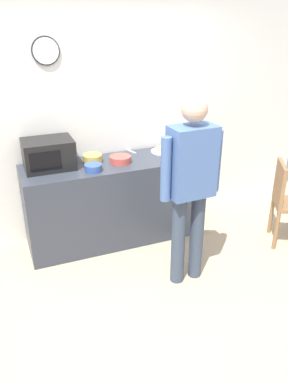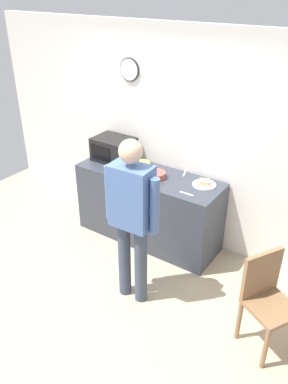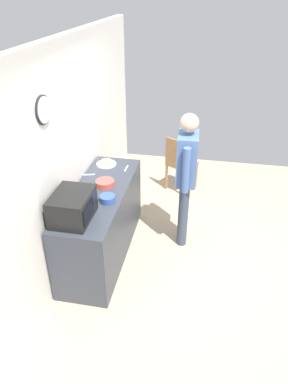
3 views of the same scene
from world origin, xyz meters
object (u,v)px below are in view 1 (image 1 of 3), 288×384
person_standing (191,180)px  mixing_bowl (93,159)px  fork_utensil (168,161)px  spoon_utensil (131,151)px  salad_bowl (120,159)px  cereal_bowl (93,168)px  microwave (48,154)px  sandwich_plate (163,150)px  wooden_chair (287,200)px

person_standing → mixing_bowl: bearing=119.8°
fork_utensil → spoon_utensil: same height
salad_bowl → mixing_bowl: 0.30m
cereal_bowl → person_standing: bearing=-51.0°
cereal_bowl → spoon_utensil: size_ratio=1.05×
salad_bowl → person_standing: bearing=-70.7°
cereal_bowl → person_standing: person_standing is taller
microwave → sandwich_plate: 1.29m
fork_utensil → mixing_bowl: bearing=161.4°
mixing_bowl → person_standing: bearing=-60.2°
microwave → spoon_utensil: 0.98m
sandwich_plate → fork_utensil: size_ratio=1.58×
spoon_utensil → wooden_chair: bearing=-36.2°
cereal_bowl → wooden_chair: cereal_bowl is taller
sandwich_plate → salad_bowl: bearing=-165.4°
sandwich_plate → person_standing: bearing=-101.8°
salad_bowl → fork_utensil: size_ratio=1.33×
fork_utensil → cereal_bowl: bearing=178.6°
cereal_bowl → mixing_bowl: 0.25m
wooden_chair → microwave: bearing=159.7°
sandwich_plate → fork_utensil: sandwich_plate is taller
mixing_bowl → spoon_utensil: mixing_bowl is taller
salad_bowl → mixing_bowl: (-0.27, 0.11, 0.01)m
microwave → salad_bowl: bearing=-9.9°
fork_utensil → wooden_chair: (1.16, -0.61, -0.41)m
salad_bowl → wooden_chair: salad_bowl is taller
cereal_bowl → spoon_utensil: 0.70m
microwave → person_standing: (1.06, -1.07, -0.03)m
salad_bowl → sandwich_plate: bearing=14.6°
microwave → cereal_bowl: (0.39, -0.25, -0.11)m
microwave → spoon_utensil: bearing=9.7°
sandwich_plate → wooden_chair: bearing=-39.5°
person_standing → fork_utensil: bearing=78.5°
microwave → wooden_chair: 2.59m
mixing_bowl → microwave: bearing=178.2°
microwave → fork_utensil: (1.22, -0.27, -0.15)m
salad_bowl → spoon_utensil: (0.23, 0.29, -0.03)m
fork_utensil → wooden_chair: size_ratio=0.18×
salad_bowl → mixing_bowl: bearing=157.6°
sandwich_plate → fork_utensil: bearing=-102.6°
cereal_bowl → fork_utensil: size_ratio=1.05×
salad_bowl → wooden_chair: (1.65, -0.75, -0.44)m
sandwich_plate → spoon_utensil: 0.36m
person_standing → wooden_chair: 1.43m
fork_utensil → spoon_utensil: 0.51m
mixing_bowl → person_standing: 1.22m
salad_bowl → fork_utensil: 0.52m
microwave → person_standing: 1.51m
person_standing → salad_bowl: bearing=109.3°
wooden_chair → spoon_utensil: bearing=143.8°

